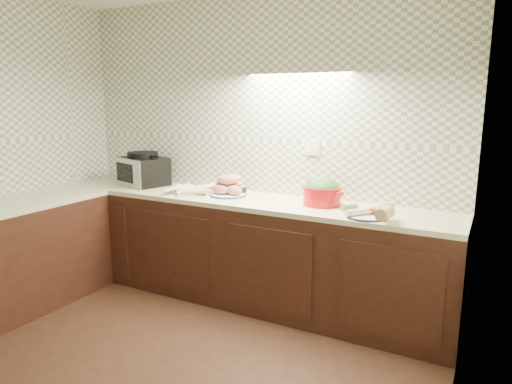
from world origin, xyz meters
The scene contains 8 objects.
room centered at (0.00, 0.00, 1.63)m, with size 3.60×3.60×2.60m.
counter centered at (-0.68, 0.68, 0.45)m, with size 3.60×3.60×0.90m.
toaster_oven centered at (-1.10, 1.57, 1.05)m, with size 0.53×0.46×0.32m.
parsnip_pile centered at (-0.45, 1.45, 0.94)m, with size 0.47×0.45×0.09m.
sweet_potato_plate centered at (-0.11, 1.53, 0.98)m, with size 0.32×0.32×0.19m.
onion_bowl centered at (-0.08, 1.64, 0.94)m, with size 0.14×0.14×0.11m.
dutch_oven centered at (0.72, 1.57, 1.00)m, with size 0.37×0.37×0.21m.
veg_plate centered at (1.20, 1.34, 0.95)m, with size 0.45×0.33×0.14m.
Camera 1 is at (1.92, -1.76, 1.71)m, focal length 32.00 mm.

